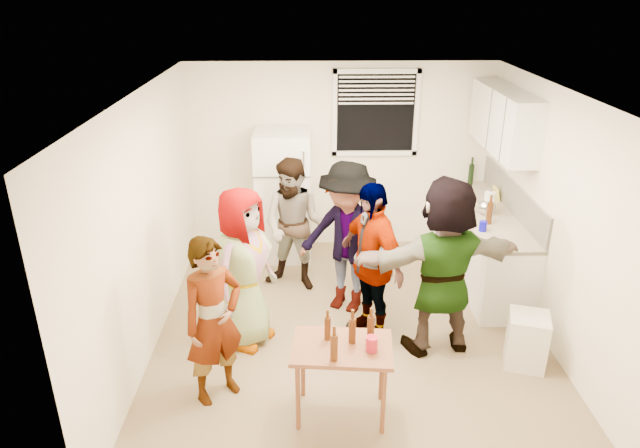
{
  "coord_description": "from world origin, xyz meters",
  "views": [
    {
      "loc": [
        -0.43,
        -5.09,
        3.43
      ],
      "look_at": [
        -0.31,
        0.23,
        1.15
      ],
      "focal_mm": 32.0,
      "sensor_mm": 36.0,
      "label": 1
    }
  ],
  "objects_px": {
    "trash_bin": "(526,342)",
    "guest_black": "(368,332)",
    "beer_bottle_counter": "(488,224)",
    "guest_back_right": "(345,307)",
    "blue_cup": "(482,231)",
    "guest_grey": "(248,340)",
    "serving_table": "(341,413)",
    "red_cup": "(371,351)",
    "wine_bottle": "(470,184)",
    "kettle": "(485,214)",
    "guest_orange": "(436,346)",
    "guest_back_left": "(296,286)",
    "refrigerator": "(284,195)",
    "beer_bottle_table": "(327,339)",
    "guest_stripe": "(220,393)"
  },
  "relations": [
    {
      "from": "trash_bin",
      "to": "guest_black",
      "type": "bearing_deg",
      "value": 158.73
    },
    {
      "from": "beer_bottle_counter",
      "to": "guest_back_right",
      "type": "distance_m",
      "value": 1.87
    },
    {
      "from": "blue_cup",
      "to": "trash_bin",
      "type": "relative_size",
      "value": 0.21
    },
    {
      "from": "guest_grey",
      "to": "guest_back_right",
      "type": "relative_size",
      "value": 0.97
    },
    {
      "from": "serving_table",
      "to": "trash_bin",
      "type": "bearing_deg",
      "value": 19.78
    },
    {
      "from": "serving_table",
      "to": "red_cup",
      "type": "xyz_separation_m",
      "value": [
        0.23,
        -0.07,
        0.69
      ]
    },
    {
      "from": "wine_bottle",
      "to": "red_cup",
      "type": "relative_size",
      "value": 2.17
    },
    {
      "from": "wine_bottle",
      "to": "guest_grey",
      "type": "relative_size",
      "value": 0.17
    },
    {
      "from": "kettle",
      "to": "guest_back_right",
      "type": "bearing_deg",
      "value": -145.03
    },
    {
      "from": "guest_grey",
      "to": "red_cup",
      "type": "bearing_deg",
      "value": -106.06
    },
    {
      "from": "wine_bottle",
      "to": "guest_grey",
      "type": "distance_m",
      "value": 3.71
    },
    {
      "from": "guest_black",
      "to": "serving_table",
      "type": "bearing_deg",
      "value": -44.89
    },
    {
      "from": "blue_cup",
      "to": "guest_back_right",
      "type": "height_order",
      "value": "blue_cup"
    },
    {
      "from": "beer_bottle_counter",
      "to": "trash_bin",
      "type": "bearing_deg",
      "value": -88.07
    },
    {
      "from": "guest_orange",
      "to": "trash_bin",
      "type": "bearing_deg",
      "value": 148.99
    },
    {
      "from": "kettle",
      "to": "guest_orange",
      "type": "bearing_deg",
      "value": -104.25
    },
    {
      "from": "guest_black",
      "to": "red_cup",
      "type": "bearing_deg",
      "value": -34.05
    },
    {
      "from": "wine_bottle",
      "to": "serving_table",
      "type": "height_order",
      "value": "wine_bottle"
    },
    {
      "from": "wine_bottle",
      "to": "serving_table",
      "type": "relative_size",
      "value": 0.34
    },
    {
      "from": "serving_table",
      "to": "guest_orange",
      "type": "bearing_deg",
      "value": 42.83
    },
    {
      "from": "kettle",
      "to": "trash_bin",
      "type": "bearing_deg",
      "value": -73.97
    },
    {
      "from": "beer_bottle_counter",
      "to": "blue_cup",
      "type": "height_order",
      "value": "beer_bottle_counter"
    },
    {
      "from": "beer_bottle_counter",
      "to": "blue_cup",
      "type": "xyz_separation_m",
      "value": [
        -0.12,
        -0.2,
        0.0
      ]
    },
    {
      "from": "red_cup",
      "to": "guest_back_right",
      "type": "xyz_separation_m",
      "value": [
        -0.08,
        1.8,
        -0.69
      ]
    },
    {
      "from": "red_cup",
      "to": "guest_back_left",
      "type": "distance_m",
      "value": 2.49
    },
    {
      "from": "refrigerator",
      "to": "red_cup",
      "type": "distance_m",
      "value": 3.28
    },
    {
      "from": "refrigerator",
      "to": "beer_bottle_table",
      "type": "height_order",
      "value": "refrigerator"
    },
    {
      "from": "guest_orange",
      "to": "guest_back_right",
      "type": "bearing_deg",
      "value": -52.04
    },
    {
      "from": "kettle",
      "to": "guest_back_left",
      "type": "xyz_separation_m",
      "value": [
        -2.24,
        -0.07,
        -0.9
      ]
    },
    {
      "from": "guest_black",
      "to": "wine_bottle",
      "type": "bearing_deg",
      "value": 115.21
    },
    {
      "from": "beer_bottle_table",
      "to": "guest_back_right",
      "type": "bearing_deg",
      "value": 80.78
    },
    {
      "from": "trash_bin",
      "to": "beer_bottle_table",
      "type": "relative_size",
      "value": 2.6
    },
    {
      "from": "beer_bottle_table",
      "to": "guest_black",
      "type": "xyz_separation_m",
      "value": [
        0.47,
        1.11,
        -0.69
      ]
    },
    {
      "from": "kettle",
      "to": "serving_table",
      "type": "relative_size",
      "value": 0.31
    },
    {
      "from": "guest_back_left",
      "to": "guest_orange",
      "type": "bearing_deg",
      "value": -22.25
    },
    {
      "from": "guest_grey",
      "to": "guest_stripe",
      "type": "height_order",
      "value": "guest_grey"
    },
    {
      "from": "wine_bottle",
      "to": "trash_bin",
      "type": "height_order",
      "value": "wine_bottle"
    },
    {
      "from": "guest_grey",
      "to": "beer_bottle_counter",
      "type": "bearing_deg",
      "value": -41.63
    },
    {
      "from": "serving_table",
      "to": "guest_back_right",
      "type": "distance_m",
      "value": 1.73
    },
    {
      "from": "trash_bin",
      "to": "guest_back_right",
      "type": "distance_m",
      "value": 1.99
    },
    {
      "from": "trash_bin",
      "to": "guest_black",
      "type": "height_order",
      "value": "trash_bin"
    },
    {
      "from": "guest_black",
      "to": "guest_orange",
      "type": "bearing_deg",
      "value": 39.46
    },
    {
      "from": "trash_bin",
      "to": "guest_orange",
      "type": "bearing_deg",
      "value": 159.28
    },
    {
      "from": "guest_back_left",
      "to": "guest_orange",
      "type": "relative_size",
      "value": 0.88
    },
    {
      "from": "guest_black",
      "to": "guest_grey",
      "type": "bearing_deg",
      "value": -113.65
    },
    {
      "from": "guest_grey",
      "to": "guest_orange",
      "type": "xyz_separation_m",
      "value": [
        1.93,
        -0.16,
        0.0
      ]
    },
    {
      "from": "blue_cup",
      "to": "beer_bottle_table",
      "type": "height_order",
      "value": "blue_cup"
    },
    {
      "from": "red_cup",
      "to": "wine_bottle",
      "type": "bearing_deg",
      "value": 63.82
    },
    {
      "from": "beer_bottle_table",
      "to": "guest_back_left",
      "type": "height_order",
      "value": "beer_bottle_table"
    },
    {
      "from": "guest_stripe",
      "to": "guest_back_right",
      "type": "distance_m",
      "value": 1.9
    }
  ]
}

